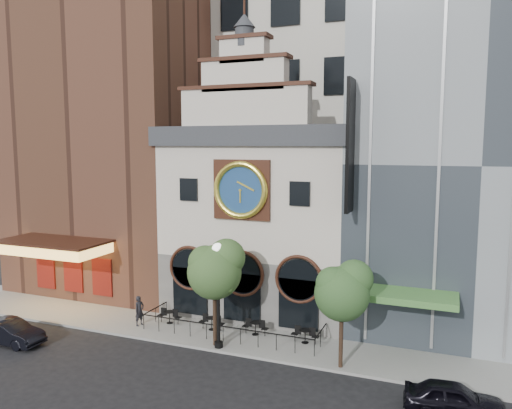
{
  "coord_description": "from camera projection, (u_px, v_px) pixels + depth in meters",
  "views": [
    {
      "loc": [
        11.71,
        -23.26,
        11.24
      ],
      "look_at": [
        0.09,
        6.0,
        7.44
      ],
      "focal_mm": 35.0,
      "sensor_mm": 36.0,
      "label": 1
    }
  ],
  "objects": [
    {
      "name": "ground",
      "position": [
        214.0,
        352.0,
        27.1
      ],
      "size": [
        120.0,
        120.0,
        0.0
      ],
      "primitive_type": "plane",
      "color": "black",
      "rests_on": "ground"
    },
    {
      "name": "sidewalk",
      "position": [
        233.0,
        335.0,
        29.4
      ],
      "size": [
        44.0,
        5.0,
        0.15
      ],
      "primitive_type": "cube",
      "color": "gray",
      "rests_on": "ground"
    },
    {
      "name": "clock_building",
      "position": [
        265.0,
        212.0,
        33.52
      ],
      "size": [
        12.6,
        8.78,
        18.65
      ],
      "color": "#605E5B",
      "rests_on": "ground"
    },
    {
      "name": "theater_building",
      "position": [
        121.0,
        127.0,
        39.54
      ],
      "size": [
        14.0,
        15.6,
        25.0
      ],
      "color": "brown",
      "rests_on": "ground"
    },
    {
      "name": "retail_building",
      "position": [
        477.0,
        163.0,
        30.34
      ],
      "size": [
        14.0,
        14.4,
        20.0
      ],
      "color": "gray",
      "rests_on": "ground"
    },
    {
      "name": "office_tower",
      "position": [
        315.0,
        43.0,
        43.16
      ],
      "size": [
        20.0,
        16.0,
        40.0
      ],
      "primitive_type": "cube",
      "color": "beige",
      "rests_on": "ground"
    },
    {
      "name": "cafe_railing",
      "position": [
        233.0,
        326.0,
        29.34
      ],
      "size": [
        10.6,
        2.6,
        0.9
      ],
      "primitive_type": null,
      "color": "black",
      "rests_on": "sidewalk"
    },
    {
      "name": "bistro_0",
      "position": [
        170.0,
        316.0,
        31.05
      ],
      "size": [
        1.58,
        0.68,
        0.9
      ],
      "color": "black",
      "rests_on": "sidewalk"
    },
    {
      "name": "bistro_1",
      "position": [
        212.0,
        322.0,
        29.94
      ],
      "size": [
        1.58,
        0.68,
        0.9
      ],
      "color": "black",
      "rests_on": "sidewalk"
    },
    {
      "name": "bistro_2",
      "position": [
        255.0,
        327.0,
        29.16
      ],
      "size": [
        1.58,
        0.68,
        0.9
      ],
      "color": "black",
      "rests_on": "sidewalk"
    },
    {
      "name": "bistro_3",
      "position": [
        305.0,
        335.0,
        27.96
      ],
      "size": [
        1.58,
        0.68,
        0.9
      ],
      "color": "black",
      "rests_on": "sidewalk"
    },
    {
      "name": "car_right",
      "position": [
        454.0,
        398.0,
        20.82
      ],
      "size": [
        4.16,
        1.95,
        1.38
      ],
      "primitive_type": "imported",
      "rotation": [
        0.0,
        0.0,
        1.65
      ],
      "color": "black",
      "rests_on": "ground"
    },
    {
      "name": "car_left",
      "position": [
        10.0,
        332.0,
        28.21
      ],
      "size": [
        4.18,
        1.5,
        1.37
      ],
      "primitive_type": "imported",
      "rotation": [
        0.0,
        0.0,
        1.56
      ],
      "color": "black",
      "rests_on": "ground"
    },
    {
      "name": "pedestrian",
      "position": [
        139.0,
        311.0,
        30.65
      ],
      "size": [
        0.6,
        0.76,
        1.85
      ],
      "primitive_type": "imported",
      "rotation": [
        0.0,
        0.0,
        1.32
      ],
      "color": "black",
      "rests_on": "sidewalk"
    },
    {
      "name": "lamppost",
      "position": [
        218.0,
        283.0,
        26.98
      ],
      "size": [
        1.86,
        0.73,
        5.84
      ],
      "rotation": [
        0.0,
        0.0,
        -0.11
      ],
      "color": "black",
      "rests_on": "sidewalk"
    },
    {
      "name": "tree_left",
      "position": [
        216.0,
        268.0,
        27.26
      ],
      "size": [
        3.1,
        2.99,
        5.98
      ],
      "color": "#382619",
      "rests_on": "sidewalk"
    },
    {
      "name": "tree_right",
      "position": [
        343.0,
        289.0,
        24.54
      ],
      "size": [
        2.83,
        2.73,
        5.46
      ],
      "color": "#382619",
      "rests_on": "sidewalk"
    }
  ]
}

